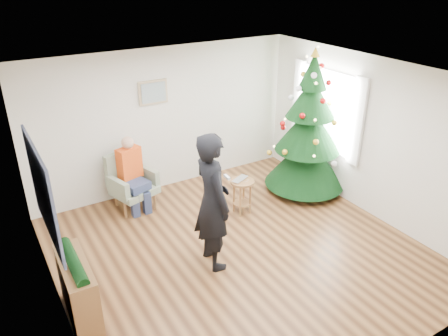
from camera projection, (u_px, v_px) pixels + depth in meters
floor at (239, 251)px, 6.47m from camera, size 5.00×5.00×0.00m
ceiling at (242, 78)px, 5.35m from camera, size 5.00×5.00×0.00m
wall_back at (165, 120)px, 7.84m from camera, size 5.00×0.00×5.00m
wall_front at (389, 276)px, 3.98m from camera, size 5.00×0.00×5.00m
wall_left at (48, 225)px, 4.75m from camera, size 0.00×5.00×5.00m
wall_right at (370, 138)px, 7.07m from camera, size 0.00×5.00×5.00m
window_panel at (327, 110)px, 7.74m from camera, size 0.04×1.30×1.40m
curtains at (325, 110)px, 7.73m from camera, size 0.05×1.75×1.50m
christmas_tree at (308, 130)px, 7.71m from camera, size 1.45×1.45×2.63m
stool at (242, 196)px, 7.34m from camera, size 0.40×0.40×0.61m
laptop at (242, 180)px, 7.21m from camera, size 0.39×0.33×0.03m
armchair at (132, 188)px, 7.51m from camera, size 0.84×0.81×0.98m
seated_person at (133, 173)px, 7.35m from camera, size 0.48×0.63×1.28m
standing_man at (212, 202)px, 5.83m from camera, size 0.52×0.75×1.97m
game_controller at (227, 177)px, 5.76m from camera, size 0.05×0.13×0.04m
console at (79, 291)px, 5.11m from camera, size 0.33×1.01×0.80m
garland at (73, 262)px, 4.93m from camera, size 0.14×0.90×0.14m
tapestry at (42, 192)px, 4.89m from camera, size 0.03×1.50×1.15m
framed_picture at (153, 92)px, 7.48m from camera, size 0.52×0.05×0.42m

